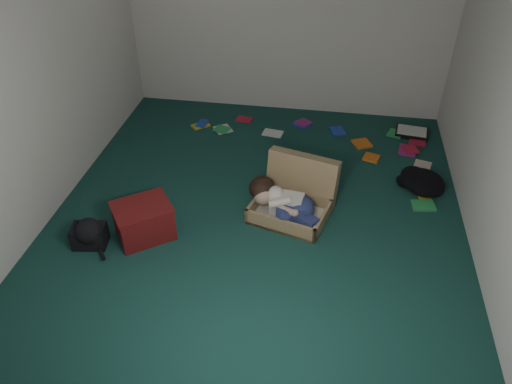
# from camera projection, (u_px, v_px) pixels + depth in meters

# --- Properties ---
(floor) EXTENTS (4.50, 4.50, 0.00)m
(floor) POSITION_uv_depth(u_px,v_px,m) (258.00, 211.00, 4.99)
(floor) COLOR #153E37
(floor) RESTS_ON ground
(wall_back) EXTENTS (4.50, 0.00, 4.50)m
(wall_back) POSITION_uv_depth(u_px,v_px,m) (288.00, 11.00, 5.99)
(wall_back) COLOR silver
(wall_back) RESTS_ON ground
(wall_front) EXTENTS (4.50, 0.00, 4.50)m
(wall_front) POSITION_uv_depth(u_px,v_px,m) (187.00, 291.00, 2.44)
(wall_front) COLOR silver
(wall_front) RESTS_ON ground
(wall_left) EXTENTS (0.00, 4.50, 4.50)m
(wall_left) POSITION_uv_depth(u_px,v_px,m) (39.00, 76.00, 4.47)
(wall_left) COLOR silver
(wall_left) RESTS_ON ground
(wall_right) EXTENTS (0.00, 4.50, 4.50)m
(wall_right) POSITION_uv_depth(u_px,v_px,m) (507.00, 110.00, 3.95)
(wall_right) COLOR silver
(wall_right) RESTS_ON ground
(suitcase) EXTENTS (0.88, 0.87, 0.53)m
(suitcase) POSITION_uv_depth(u_px,v_px,m) (295.00, 197.00, 4.92)
(suitcase) COLOR #A08258
(suitcase) RESTS_ON floor
(person) EXTENTS (0.73, 0.52, 0.33)m
(person) POSITION_uv_depth(u_px,v_px,m) (283.00, 203.00, 4.78)
(person) COLOR silver
(person) RESTS_ON suitcase
(maroon_bin) EXTENTS (0.65, 0.63, 0.35)m
(maroon_bin) POSITION_uv_depth(u_px,v_px,m) (144.00, 221.00, 4.60)
(maroon_bin) COLOR #5F1313
(maroon_bin) RESTS_ON floor
(backpack) EXTENTS (0.41, 0.35, 0.22)m
(backpack) POSITION_uv_depth(u_px,v_px,m) (89.00, 235.00, 4.54)
(backpack) COLOR black
(backpack) RESTS_ON floor
(clothing_pile) EXTENTS (0.48, 0.40, 0.15)m
(clothing_pile) POSITION_uv_depth(u_px,v_px,m) (416.00, 182.00, 5.27)
(clothing_pile) COLOR black
(clothing_pile) RESTS_ON floor
(paper_tray) EXTENTS (0.42, 0.34, 0.05)m
(paper_tray) POSITION_uv_depth(u_px,v_px,m) (412.00, 132.00, 6.19)
(paper_tray) COLOR black
(paper_tray) RESTS_ON floor
(book_scatter) EXTENTS (2.93, 1.75, 0.02)m
(book_scatter) POSITION_uv_depth(u_px,v_px,m) (339.00, 145.00, 5.99)
(book_scatter) COLOR gold
(book_scatter) RESTS_ON floor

